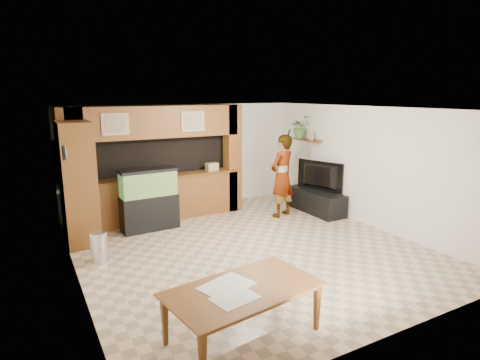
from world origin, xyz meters
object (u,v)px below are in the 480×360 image
dining_table (245,314)px  television (317,176)px  person (282,176)px  aquarium (149,200)px  pantry_cabinet (78,184)px

dining_table → television: bearing=34.3°
person → dining_table: bearing=31.3°
television → dining_table: 5.57m
aquarium → person: person is taller
pantry_cabinet → aquarium: size_ratio=1.78×
pantry_cabinet → person: pantry_cabinet is taller
pantry_cabinet → aquarium: pantry_cabinet is taller
pantry_cabinet → television: 5.39m
aquarium → dining_table: size_ratio=0.73×
aquarium → dining_table: (-0.15, -4.40, -0.33)m
pantry_cabinet → person: bearing=-5.8°
pantry_cabinet → television: (5.35, -0.58, -0.29)m
aquarium → dining_table: bearing=-94.6°
television → dining_table: bearing=114.1°
television → pantry_cabinet: bearing=65.8°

